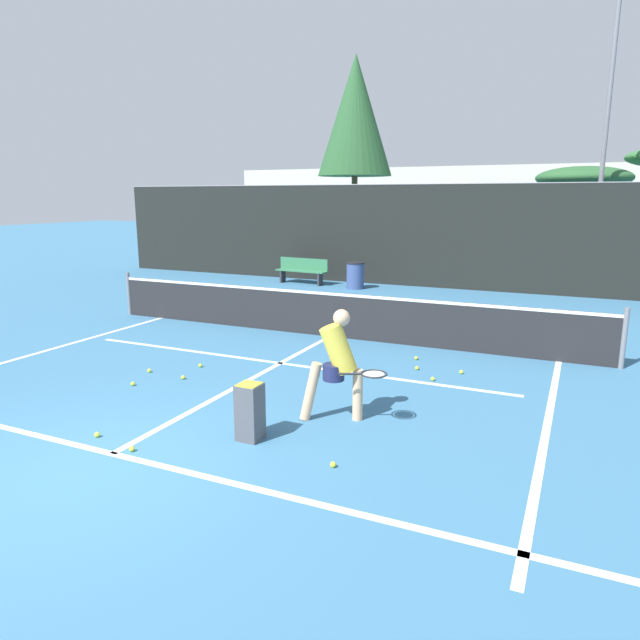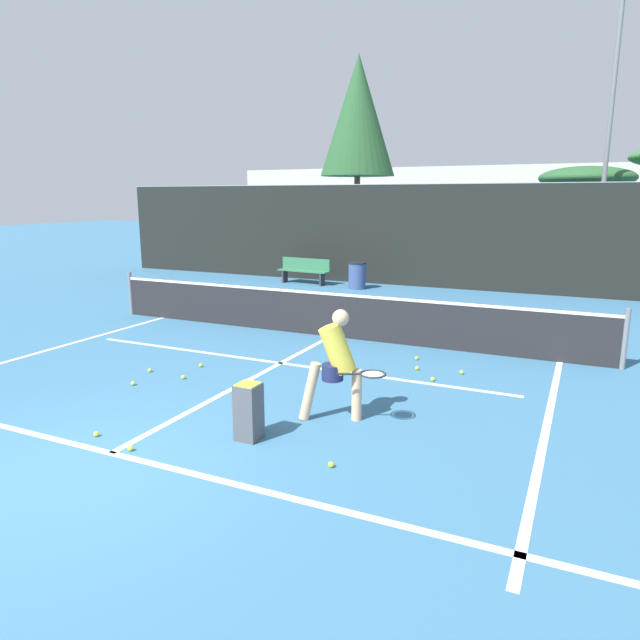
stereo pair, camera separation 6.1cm
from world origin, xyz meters
The scene contains 28 objects.
ground_plane centered at (0.00, 0.00, 0.00)m, with size 100.00×100.00×0.00m, color teal.
court_baseline_near centered at (0.00, 0.49, 0.00)m, with size 11.00×0.10×0.01m, color white.
court_service_line centered at (0.00, 4.53, 0.00)m, with size 8.25×0.10×0.01m, color white.
court_center_mark centered at (0.00, 3.61, 0.00)m, with size 0.10×6.23×0.01m, color white.
court_sideline_left centered at (-4.51, 3.61, 0.00)m, with size 0.10×7.23×0.01m, color white.
court_sideline_right centered at (4.51, 3.61, 0.00)m, with size 0.10×7.23×0.01m, color white.
net centered at (0.00, 6.72, 0.51)m, with size 11.09×0.09×1.07m.
fence_back centered at (0.00, 14.27, 1.65)m, with size 24.00×0.06×3.32m.
player_practicing centered at (1.95, 2.54, 0.82)m, with size 1.22×0.48×1.50m.
tennis_ball_scattered_0 centered at (-1.00, 3.06, 0.03)m, with size 0.07×0.07×0.07m, color #D1E033.
tennis_ball_scattered_1 centered at (-1.15, 3.73, 0.03)m, with size 0.07×0.07×0.07m, color #D1E033.
tennis_ball_scattered_2 centered at (0.16, 0.64, 0.03)m, with size 0.07×0.07×0.07m, color #D1E033.
tennis_ball_scattered_3 centered at (2.32, 5.17, 0.03)m, with size 0.07×0.07×0.07m, color #D1E033.
tennis_ball_scattered_4 centered at (2.14, 5.76, 0.03)m, with size 0.07×0.07×0.07m, color #D1E033.
tennis_ball_scattered_5 centered at (-0.52, 0.77, 0.03)m, with size 0.07×0.07×0.07m, color #D1E033.
tennis_ball_scattered_6 centered at (-1.75, 3.12, 0.03)m, with size 0.07×0.07×0.07m, color #D1E033.
tennis_ball_scattered_7 centered at (2.71, 4.69, 0.03)m, with size 0.07×0.07×0.07m, color #D1E033.
tennis_ball_scattered_8 centered at (3.06, 5.26, 0.03)m, with size 0.07×0.07×0.07m, color #D1E033.
tennis_ball_scattered_9 centered at (2.45, 1.26, 0.03)m, with size 0.07×0.07×0.07m, color #D1E033.
tennis_ball_scattered_10 centered at (-1.51, 2.47, 0.03)m, with size 0.07×0.07×0.07m, color #D1E033.
ball_hopper centered at (1.23, 1.53, 0.37)m, with size 0.28×0.28×0.71m.
courtside_bench centered at (-3.90, 13.21, 0.48)m, with size 1.90×0.55×0.86m.
trash_bin centered at (-1.87, 12.96, 0.43)m, with size 0.59×0.59×0.85m.
parked_car centered at (2.02, 17.81, 0.62)m, with size 1.74×3.90×1.47m.
floodlight_mast centered at (5.07, 18.81, 6.14)m, with size 1.10×0.24×9.86m.
tree_west centered at (-5.38, 21.76, 6.54)m, with size 3.47×3.47×9.26m.
tree_mid centered at (4.48, 21.29, 3.58)m, with size 3.61×3.61×4.08m.
building_far centered at (0.00, 33.32, 2.37)m, with size 36.00×2.40×4.75m, color beige.
Camera 2 is at (4.79, -4.01, 2.91)m, focal length 32.00 mm.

